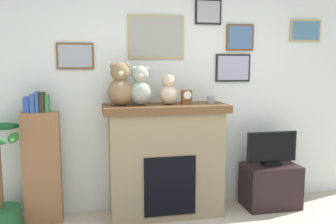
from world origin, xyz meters
The scene contains 11 objects.
back_wall centered at (0.00, 2.00, 1.31)m, with size 5.20×0.15×2.60m.
fireplace centered at (-0.12, 1.70, 0.62)m, with size 1.33×0.54×1.22m.
bookshelf centered at (-1.41, 1.74, 0.63)m, with size 0.37×0.16×1.38m.
potted_plant centered at (-1.78, 1.62, 0.37)m, with size 0.43×0.53×1.06m.
tv_stand centered at (1.12, 1.64, 0.25)m, with size 0.63×0.40×0.50m, color black.
television centered at (1.12, 1.64, 0.68)m, with size 0.60×0.14×0.39m.
candle_jar centered at (0.39, 1.68, 1.26)m, with size 0.08×0.08×0.08m, color gray.
mantel_clock centered at (0.11, 1.68, 1.30)m, with size 0.11×0.08×0.15m.
teddy_bear_brown centered at (-0.59, 1.68, 1.42)m, with size 0.28×0.28×0.45m.
teddy_bear_tan centered at (-0.39, 1.68, 1.41)m, with size 0.26×0.26×0.41m.
teddy_bear_grey centered at (-0.08, 1.68, 1.37)m, with size 0.20×0.20×0.33m.
Camera 1 is at (-0.87, -2.01, 1.65)m, focal length 38.02 mm.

